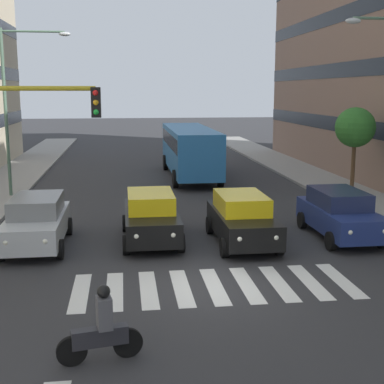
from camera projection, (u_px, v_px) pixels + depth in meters
name	position (u px, v px, depth m)	size (l,w,h in m)	color
ground_plane	(214.00, 286.00, 14.49)	(180.00, 180.00, 0.00)	#2D2D30
crosswalk_markings	(214.00, 286.00, 14.49)	(7.65, 2.80, 0.01)	silver
car_0	(340.00, 213.00, 19.15)	(2.02, 4.44, 1.72)	navy
car_1	(242.00, 218.00, 18.40)	(2.02, 4.44, 1.72)	black
car_2	(151.00, 216.00, 18.70)	(2.02, 4.44, 1.72)	black
car_3	(37.00, 221.00, 18.01)	(2.02, 4.44, 1.72)	#B2B7BC
bus_behind_traffic	(190.00, 147.00, 32.46)	(2.78, 10.50, 3.00)	#286BAD
motorcycle_with_rider	(101.00, 330.00, 10.37)	(1.69, 0.45, 1.57)	black
street_lamp_right	(16.00, 95.00, 25.45)	(3.30, 0.28, 7.98)	#4C6B56
street_tree_1	(355.00, 128.00, 26.26)	(1.98, 1.98, 4.29)	#513823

